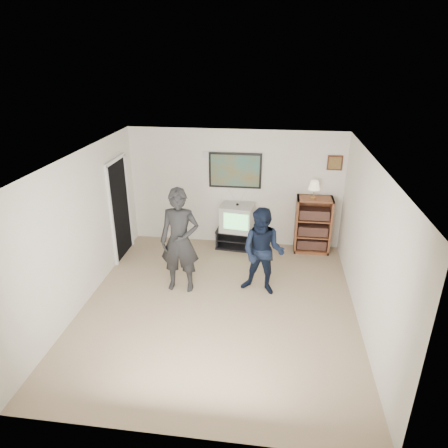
% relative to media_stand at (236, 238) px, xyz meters
% --- Properties ---
extents(room_shell, '(4.51, 5.00, 2.51)m').
position_rel_media_stand_xyz_m(room_shell, '(-0.07, -1.88, 1.04)').
color(room_shell, '#8D6F59').
rests_on(room_shell, ground).
extents(media_stand, '(0.88, 0.54, 0.42)m').
position_rel_media_stand_xyz_m(media_stand, '(0.00, 0.00, 0.00)').
color(media_stand, black).
rests_on(media_stand, room_shell).
extents(crt_television, '(0.73, 0.64, 0.56)m').
position_rel_media_stand_xyz_m(crt_television, '(0.01, 0.00, 0.49)').
color(crt_television, '#B0B0AA').
rests_on(crt_television, media_stand).
extents(bookshelf, '(0.73, 0.42, 1.20)m').
position_rel_media_stand_xyz_m(bookshelf, '(1.60, 0.05, 0.39)').
color(bookshelf, brown).
rests_on(bookshelf, room_shell).
extents(table_lamp, '(0.23, 0.23, 0.37)m').
position_rel_media_stand_xyz_m(table_lamp, '(1.55, 0.01, 1.17)').
color(table_lamp, beige).
rests_on(table_lamp, bookshelf).
extents(person_tall, '(0.68, 0.45, 1.87)m').
position_rel_media_stand_xyz_m(person_tall, '(-0.81, -1.75, 0.73)').
color(person_tall, black).
rests_on(person_tall, room_shell).
extents(person_short, '(0.88, 0.75, 1.57)m').
position_rel_media_stand_xyz_m(person_short, '(0.62, -1.68, 0.57)').
color(person_short, black).
rests_on(person_short, room_shell).
extents(controller_left, '(0.05, 0.12, 0.03)m').
position_rel_media_stand_xyz_m(controller_left, '(-0.75, -1.57, 1.03)').
color(controller_left, white).
rests_on(controller_left, person_tall).
extents(controller_right, '(0.04, 0.12, 0.03)m').
position_rel_media_stand_xyz_m(controller_right, '(0.61, -1.47, 0.80)').
color(controller_right, white).
rests_on(controller_right, person_short).
extents(poster, '(1.10, 0.03, 0.75)m').
position_rel_media_stand_xyz_m(poster, '(-0.07, 0.25, 1.44)').
color(poster, black).
rests_on(poster, room_shell).
extents(air_vent, '(0.28, 0.02, 0.14)m').
position_rel_media_stand_xyz_m(air_vent, '(-0.62, 0.25, 1.74)').
color(air_vent, white).
rests_on(air_vent, room_shell).
extents(small_picture, '(0.30, 0.03, 0.30)m').
position_rel_media_stand_xyz_m(small_picture, '(1.93, 0.25, 1.67)').
color(small_picture, '#472416').
rests_on(small_picture, room_shell).
extents(doorway, '(0.03, 0.85, 2.00)m').
position_rel_media_stand_xyz_m(doorway, '(-2.30, -0.63, 0.79)').
color(doorway, black).
rests_on(doorway, room_shell).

